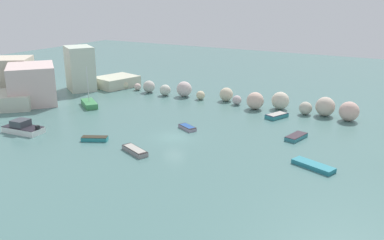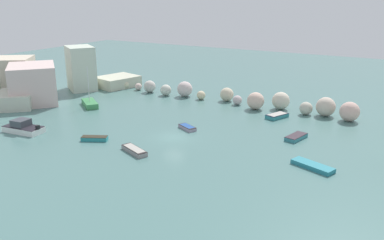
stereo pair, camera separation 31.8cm
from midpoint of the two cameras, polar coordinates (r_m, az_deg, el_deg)
The scene contains 11 objects.
cove_water at distance 49.88m, azimuth -2.71°, elevation -2.44°, with size 160.00×160.00×0.00m, color slate.
cliff_headland_left at distance 75.74m, azimuth -22.03°, elevation 5.26°, with size 24.06×27.55×7.85m.
rock_breakwater at distance 63.89m, azimuth 7.97°, elevation 2.99°, with size 41.53×4.77×2.74m.
moored_boat_0 at distance 55.73m, azimuth -22.81°, elevation -1.02°, with size 5.38×2.75×1.64m.
moored_boat_1 at distance 65.31m, azimuth -14.35°, elevation 2.23°, with size 4.82×4.19×6.28m.
moored_boat_2 at distance 43.01m, azimuth 16.43°, elevation -6.16°, with size 4.59×2.82×0.46m.
moored_boat_3 at distance 52.65m, azimuth -0.83°, elevation -1.04°, with size 2.95×2.26×0.48m.
moored_boat_4 at distance 58.72m, azimuth 11.65°, elevation 0.61°, with size 2.73×3.69×0.59m.
moored_boat_5 at distance 50.77m, azimuth 14.23°, elevation -2.30°, with size 2.10×3.51×0.51m.
moored_boat_6 at distance 50.01m, azimuth -13.66°, elevation -2.56°, with size 3.22×2.30×0.53m.
moored_boat_7 at distance 45.47m, azimuth -8.22°, elevation -4.23°, with size 4.00×2.54×0.53m.
Camera 1 is at (24.88, -39.80, 16.86)m, focal length 38.04 mm.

